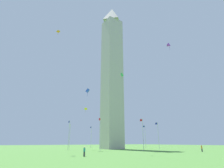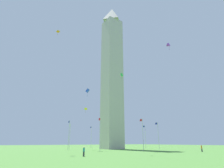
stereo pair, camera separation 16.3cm
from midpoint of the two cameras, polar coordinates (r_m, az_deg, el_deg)
The scene contains 17 objects.
ground_plane at distance 69.95m, azimuth 0.07°, elevation -19.54°, with size 260.00×260.00×0.00m, color #477A33.
obelisk_monument at distance 75.32m, azimuth 0.06°, elevation 4.18°, with size 6.67×6.67×60.63m.
flagpole_n at distance 84.31m, azimuth -6.42°, elevation -15.71°, with size 1.12×0.14×9.21m.
flagpole_ne at distance 75.09m, azimuth -12.89°, elevation -15.17°, with size 1.12×0.14×9.21m.
flagpole_e at distance 62.43m, azimuth -13.17°, elevation -14.73°, with size 1.12×0.14×9.21m.
flagpole_se at distance 53.91m, azimuth -3.59°, elevation -14.75°, with size 1.12×0.14×9.21m.
flagpole_s at distance 56.96m, azimuth 9.59°, elevation -14.70°, with size 1.12×0.14×9.21m.
flagpole_sw at distance 68.66m, azimuth 14.20°, elevation -14.89°, with size 1.12×0.14×9.21m.
flagpole_w at distance 80.34m, azimuth 10.32°, elevation -15.46°, with size 1.12×0.14×9.21m.
flagpole_nw at distance 86.29m, azimuth 2.33°, elevation -15.85°, with size 1.12×0.14×9.21m.
person_teal_shirt at distance 33.75m, azimuth -8.59°, elevation -20.00°, with size 0.32×0.32×1.64m.
person_orange_shirt at distance 54.69m, azimuth 26.14°, elevation -17.51°, with size 0.32×0.32×1.65m.
kite_blue_box at distance 61.06m, azimuth -7.51°, elevation -2.04°, with size 1.42×1.42×2.66m.
kite_orange_diamond at distance 58.06m, azimuth -16.31°, elevation 15.31°, with size 1.15×1.16×1.35m.
kite_purple_delta at distance 49.12m, azimuth 17.36°, elevation 11.40°, with size 1.50×1.34×1.93m.
kite_green_box at distance 44.76m, azimuth 3.14°, elevation 2.85°, with size 0.76×0.69×1.54m.
kite_yellow_diamond at distance 64.95m, azimuth -8.08°, elevation -7.69°, with size 1.18×1.21×1.63m.
Camera 2 is at (-58.34, 38.53, 2.30)m, focal length 29.48 mm.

